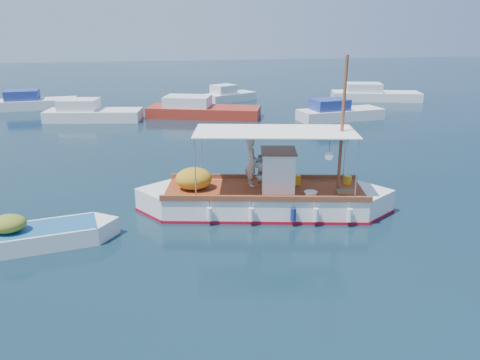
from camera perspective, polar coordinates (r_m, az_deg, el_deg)
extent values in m
plane|color=black|center=(17.76, 3.39, -4.31)|extent=(160.00, 160.00, 0.00)
cube|color=white|center=(17.99, 2.96, -2.79)|extent=(7.80, 3.97, 1.09)
cube|color=white|center=(18.26, -8.82, -2.68)|extent=(2.43, 2.43, 1.09)
cube|color=white|center=(18.49, 14.60, -2.79)|extent=(2.43, 2.43, 1.09)
cube|color=maroon|center=(18.11, 2.95, -3.76)|extent=(7.92, 4.07, 0.18)
cube|color=maroon|center=(17.81, 2.99, -1.22)|extent=(7.76, 3.77, 0.06)
cube|color=brown|center=(18.95, 2.89, 0.40)|extent=(7.41, 1.65, 0.20)
cube|color=brown|center=(16.59, 3.12, -2.29)|extent=(7.41, 1.65, 0.20)
cube|color=white|center=(17.59, 4.65, 1.12)|extent=(1.43, 1.51, 1.49)
cube|color=brown|center=(17.37, 4.72, 3.56)|extent=(1.55, 1.63, 0.06)
cylinder|color=slate|center=(17.17, 2.58, 1.77)|extent=(0.32, 0.53, 0.50)
cylinder|color=slate|center=(17.78, 2.54, 2.36)|extent=(0.32, 0.53, 0.50)
cylinder|color=slate|center=(17.64, 2.53, 0.37)|extent=(0.32, 0.53, 0.50)
cylinder|color=brown|center=(17.45, 12.36, 6.51)|extent=(0.14, 0.14, 4.97)
cylinder|color=brown|center=(17.40, 9.69, 5.30)|extent=(1.77, 0.45, 0.08)
cylinder|color=silver|center=(18.60, -4.74, 3.28)|extent=(0.05, 0.05, 2.24)
cylinder|color=silver|center=(16.51, -5.48, 1.29)|extent=(0.05, 0.05, 2.24)
cylinder|color=silver|center=(18.88, 12.66, 3.12)|extent=(0.05, 0.05, 2.24)
cylinder|color=silver|center=(16.83, 14.05, 1.14)|extent=(0.05, 0.05, 2.24)
cube|color=white|center=(17.19, 4.28, 5.94)|extent=(6.23, 3.54, 0.04)
ellipsoid|color=#BE8B1B|center=(17.78, -5.66, 0.17)|extent=(1.61, 1.44, 0.83)
cube|color=orange|center=(18.34, 6.99, -0.02)|extent=(0.28, 0.23, 0.40)
cylinder|color=orange|center=(18.80, 12.98, 0.00)|extent=(0.35, 0.35, 0.34)
cube|color=brown|center=(17.76, 12.69, -1.44)|extent=(0.72, 0.57, 0.12)
cylinder|color=#B2B2B2|center=(17.41, 8.62, -1.60)|extent=(0.59, 0.59, 0.12)
cylinder|color=white|center=(16.54, 10.79, 2.88)|extent=(0.30, 0.09, 0.30)
cylinder|color=white|center=(16.71, -3.74, -4.16)|extent=(0.24, 0.24, 0.48)
cylinder|color=navy|center=(16.73, 6.52, -4.22)|extent=(0.24, 0.24, 0.48)
cylinder|color=white|center=(17.03, 13.21, -4.19)|extent=(0.24, 0.24, 0.48)
imported|color=beige|center=(17.93, 1.38, 2.19)|extent=(0.46, 0.69, 1.87)
cube|color=white|center=(16.73, -23.79, -6.65)|extent=(4.14, 2.21, 0.77)
cube|color=white|center=(16.68, -17.05, -5.90)|extent=(1.51, 1.51, 0.77)
cube|color=#1D5488|center=(16.58, -23.95, -5.50)|extent=(4.11, 2.04, 0.04)
ellipsoid|color=olive|center=(16.54, -26.44, -4.79)|extent=(1.27, 1.11, 0.56)
cube|color=silver|center=(36.95, -17.37, 7.41)|extent=(7.24, 3.51, 1.00)
cube|color=silver|center=(37.10, -19.06, 8.70)|extent=(3.07, 2.47, 0.80)
cube|color=maroon|center=(36.72, -4.39, 8.12)|extent=(9.02, 5.35, 1.00)
cube|color=silver|center=(36.86, -6.41, 9.52)|extent=(4.00, 3.33, 0.80)
cube|color=silver|center=(36.38, 12.13, 7.67)|extent=(6.69, 3.11, 1.00)
cube|color=navy|center=(35.74, 10.88, 9.03)|extent=(2.82, 2.22, 0.80)
cube|color=silver|center=(46.71, 16.19, 9.68)|extent=(8.49, 4.60, 1.00)
cube|color=silver|center=(46.36, 14.80, 10.86)|extent=(3.70, 2.97, 0.80)
cube|color=silver|center=(43.97, -23.60, 8.37)|extent=(6.76, 2.91, 1.00)
cube|color=navy|center=(43.98, -25.04, 9.38)|extent=(2.80, 2.20, 0.80)
cube|color=silver|center=(44.14, -1.23, 9.92)|extent=(5.22, 4.08, 1.00)
cube|color=silver|center=(43.57, -2.01, 11.00)|extent=(2.52, 2.42, 0.80)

